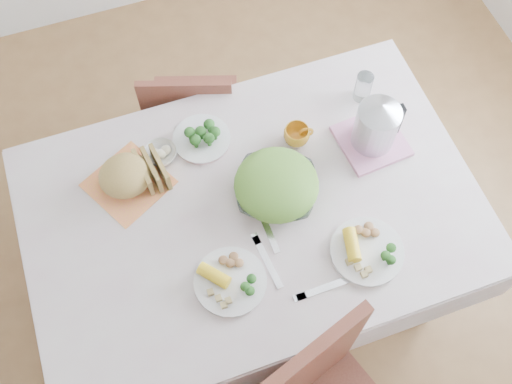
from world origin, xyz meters
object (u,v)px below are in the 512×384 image
object	(u,v)px
chair_far	(193,102)
dinner_plate_left	(230,282)
dining_table	(253,250)
salad_bowl	(276,189)
dinner_plate_right	(367,251)
yellow_mug	(297,135)
electric_kettle	(377,123)

from	to	relation	value
chair_far	dinner_plate_left	world-z (taller)	chair_far
dining_table	salad_bowl	xyz separation A→B (m)	(0.09, 0.02, 0.42)
dinner_plate_left	dinner_plate_right	world-z (taller)	same
salad_bowl	dinner_plate_right	bearing A→B (deg)	-56.12
salad_bowl	yellow_mug	size ratio (longest dim) A/B	2.89
dinner_plate_left	yellow_mug	size ratio (longest dim) A/B	2.52
dining_table	salad_bowl	size ratio (longest dim) A/B	5.33
chair_far	yellow_mug	world-z (taller)	chair_far
salad_bowl	dinner_plate_left	size ratio (longest dim) A/B	1.15
dinner_plate_left	electric_kettle	distance (m)	0.72
electric_kettle	yellow_mug	bearing A→B (deg)	179.87
chair_far	electric_kettle	distance (m)	0.88
dining_table	chair_far	bearing A→B (deg)	92.32
dining_table	electric_kettle	bearing A→B (deg)	11.76
electric_kettle	salad_bowl	bearing A→B (deg)	-147.87
chair_far	electric_kettle	world-z (taller)	electric_kettle
salad_bowl	dinner_plate_right	world-z (taller)	salad_bowl
salad_bowl	dinner_plate_left	xyz separation A→B (m)	(-0.24, -0.25, -0.02)
salad_bowl	yellow_mug	xyz separation A→B (m)	(0.14, 0.17, 0.00)
chair_far	salad_bowl	bearing A→B (deg)	118.53
dining_table	yellow_mug	world-z (taller)	yellow_mug
chair_far	dinner_plate_left	size ratio (longest dim) A/B	3.56
yellow_mug	electric_kettle	bearing A→B (deg)	-20.73
dinner_plate_right	salad_bowl	bearing A→B (deg)	123.88
chair_far	salad_bowl	distance (m)	0.75
chair_far	electric_kettle	size ratio (longest dim) A/B	3.95
salad_bowl	electric_kettle	distance (m)	0.40
dining_table	dinner_plate_right	size ratio (longest dim) A/B	5.92
dinner_plate_right	electric_kettle	size ratio (longest dim) A/B	1.15
dinner_plate_left	yellow_mug	distance (m)	0.57
dining_table	electric_kettle	xyz separation A→B (m)	(0.48, 0.10, 0.51)
salad_bowl	yellow_mug	world-z (taller)	yellow_mug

